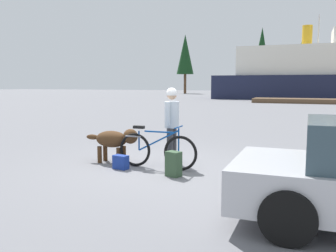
# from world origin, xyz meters

# --- Properties ---
(ground_plane) EXTENTS (160.00, 160.00, 0.00)m
(ground_plane) POSITION_xyz_m (0.00, 0.00, 0.00)
(ground_plane) COLOR slate
(bicycle) EXTENTS (1.78, 0.44, 0.92)m
(bicycle) POSITION_xyz_m (-0.11, -0.07, 0.39)
(bicycle) COLOR black
(bicycle) RESTS_ON ground_plane
(person_cyclist) EXTENTS (0.32, 0.53, 1.70)m
(person_cyclist) POSITION_xyz_m (0.04, 0.44, 1.02)
(person_cyclist) COLOR #333338
(person_cyclist) RESTS_ON ground_plane
(dog) EXTENTS (1.31, 0.44, 0.79)m
(dog) POSITION_xyz_m (-1.20, 0.07, 0.53)
(dog) COLOR #472D19
(dog) RESTS_ON ground_plane
(backpack) EXTENTS (0.33, 0.28, 0.49)m
(backpack) POSITION_xyz_m (0.46, -0.56, 0.24)
(backpack) COLOR #334C33
(backpack) RESTS_ON ground_plane
(handbag_pannier) EXTENTS (0.35, 0.24, 0.29)m
(handbag_pannier) POSITION_xyz_m (-0.78, -0.41, 0.15)
(handbag_pannier) COLOR navy
(handbag_pannier) RESTS_ON ground_plane
(sailboat_moored) EXTENTS (7.92, 2.22, 9.55)m
(sailboat_moored) POSITION_xyz_m (3.54, 38.29, 0.50)
(sailboat_moored) COLOR silver
(sailboat_moored) RESTS_ON ground_plane
(pine_tree_far_left) EXTENTS (2.96, 2.96, 10.18)m
(pine_tree_far_left) POSITION_xyz_m (-17.52, 53.09, 6.73)
(pine_tree_far_left) COLOR #4C331E
(pine_tree_far_left) RESTS_ON ground_plane
(pine_tree_center) EXTENTS (4.34, 4.34, 9.70)m
(pine_tree_center) POSITION_xyz_m (1.75, 55.31, 6.06)
(pine_tree_center) COLOR #4C331E
(pine_tree_center) RESTS_ON ground_plane
(pine_tree_mid_back) EXTENTS (3.17, 3.17, 11.75)m
(pine_tree_mid_back) POSITION_xyz_m (-5.43, 60.27, 7.29)
(pine_tree_mid_back) COLOR #4C331E
(pine_tree_mid_back) RESTS_ON ground_plane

